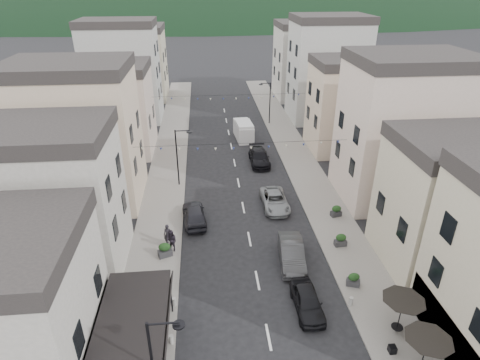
# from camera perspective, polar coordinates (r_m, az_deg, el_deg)

# --- Properties ---
(sidewalk_left) EXTENTS (4.00, 76.00, 0.12)m
(sidewalk_left) POSITION_cam_1_polar(r_m,az_deg,el_deg) (47.04, -10.04, 2.65)
(sidewalk_left) COLOR slate
(sidewalk_left) RESTS_ON ground
(sidewalk_right) EXTENTS (4.00, 76.00, 0.12)m
(sidewalk_right) POSITION_cam_1_polar(r_m,az_deg,el_deg) (48.07, 8.08, 3.36)
(sidewalk_right) COLOR slate
(sidewalk_right) RESTS_ON ground
(hill_backdrop) EXTENTS (640.00, 360.00, 70.00)m
(hill_backdrop) POSITION_cam_1_polar(r_m,az_deg,el_deg) (311.35, -5.17, 23.51)
(hill_backdrop) COLOR black
(hill_backdrop) RESTS_ON ground
(boutique_awning) EXTENTS (3.77, 7.50, 3.28)m
(boutique_awning) POSITION_cam_1_polar(r_m,az_deg,el_deg) (22.88, -14.49, -18.78)
(boutique_awning) COLOR black
(boutique_awning) RESTS_ON ground
(buildings_row_left) EXTENTS (10.20, 54.16, 14.00)m
(buildings_row_left) POSITION_cam_1_polar(r_m,az_deg,el_deg) (51.47, -18.11, 11.07)
(buildings_row_left) COLOR #A6A298
(buildings_row_left) RESTS_ON ground
(buildings_row_right) EXTENTS (10.20, 54.16, 14.50)m
(buildings_row_right) POSITION_cam_1_polar(r_m,az_deg,el_deg) (52.19, 15.08, 11.91)
(buildings_row_right) COLOR #B6AE90
(buildings_row_right) RESTS_ON ground
(cafe_terrace) EXTENTS (2.50, 8.10, 2.53)m
(cafe_terrace) POSITION_cam_1_polar(r_m,az_deg,el_deg) (24.27, 25.12, -20.26)
(cafe_terrace) COLOR black
(cafe_terrace) RESTS_ON ground
(streetlamp_left_near) EXTENTS (1.70, 0.56, 6.00)m
(streetlamp_left_near) POSITION_cam_1_polar(r_m,az_deg,el_deg) (20.26, -11.58, -23.71)
(streetlamp_left_near) COLOR black
(streetlamp_left_near) RESTS_ON ground
(streetlamp_left_far) EXTENTS (1.70, 0.56, 6.00)m
(streetlamp_left_far) POSITION_cam_1_polar(r_m,az_deg,el_deg) (39.97, -8.60, 3.96)
(streetlamp_left_far) COLOR black
(streetlamp_left_far) RESTS_ON ground
(streetlamp_right_far) EXTENTS (1.70, 0.56, 6.00)m
(streetlamp_right_far) POSITION_cam_1_polar(r_m,az_deg,el_deg) (57.63, 4.01, 11.44)
(streetlamp_right_far) COLOR black
(streetlamp_right_far) RESTS_ON ground
(bollards) EXTENTS (11.66, 10.26, 0.60)m
(bollards) POSITION_cam_1_polar(r_m,az_deg,el_deg) (25.07, 4.30, -21.59)
(bollards) COLOR gray
(bollards) RESTS_ON ground
(bunting_near) EXTENTS (19.00, 0.28, 0.62)m
(bunting_near) POSITION_cam_1_polar(r_m,az_deg,el_deg) (35.60, 0.34, 4.72)
(bunting_near) COLOR black
(bunting_near) RESTS_ON ground
(bunting_far) EXTENTS (19.00, 0.28, 0.62)m
(bunting_far) POSITION_cam_1_polar(r_m,az_deg,el_deg) (50.70, -1.48, 11.60)
(bunting_far) COLOR black
(bunting_far) RESTS_ON ground
(parked_car_a) EXTENTS (1.71, 4.13, 1.40)m
(parked_car_a) POSITION_cam_1_polar(r_m,az_deg,el_deg) (27.04, 9.56, -16.61)
(parked_car_a) COLOR black
(parked_car_a) RESTS_ON ground
(parked_car_b) EXTENTS (2.16, 5.00, 1.60)m
(parked_car_b) POSITION_cam_1_polar(r_m,az_deg,el_deg) (30.53, 7.37, -10.27)
(parked_car_b) COLOR #323234
(parked_car_b) RESTS_ON ground
(parked_car_c) EXTENTS (2.34, 4.98, 1.38)m
(parked_car_c) POSITION_cam_1_polar(r_m,az_deg,el_deg) (37.15, 4.97, -2.91)
(parked_car_c) COLOR gray
(parked_car_c) RESTS_ON ground
(parked_car_d) EXTENTS (2.12, 5.19, 1.50)m
(parked_car_d) POSITION_cam_1_polar(r_m,az_deg,el_deg) (45.69, 2.76, 3.25)
(parked_car_d) COLOR black
(parked_car_d) RESTS_ON ground
(parked_car_e) EXTENTS (2.34, 4.79, 1.57)m
(parked_car_e) POSITION_cam_1_polar(r_m,az_deg,el_deg) (35.01, -6.53, -4.85)
(parked_car_e) COLOR black
(parked_car_e) RESTS_ON ground
(delivery_van) EXTENTS (2.34, 5.09, 2.37)m
(delivery_van) POSITION_cam_1_polar(r_m,az_deg,el_deg) (52.71, 0.51, 7.10)
(delivery_van) COLOR silver
(delivery_van) RESTS_ON ground
(pedestrian_a) EXTENTS (0.71, 0.52, 1.81)m
(pedestrian_a) POSITION_cam_1_polar(r_m,az_deg,el_deg) (32.28, -10.23, -7.70)
(pedestrian_a) COLOR black
(pedestrian_a) RESTS_ON sidewalk_left
(pedestrian_b) EXTENTS (1.13, 1.08, 1.83)m
(pedestrian_b) POSITION_cam_1_polar(r_m,az_deg,el_deg) (31.57, -9.71, -8.52)
(pedestrian_b) COLOR black
(pedestrian_b) RESTS_ON sidewalk_left
(planter_la) EXTENTS (1.19, 0.74, 1.27)m
(planter_la) POSITION_cam_1_polar(r_m,az_deg,el_deg) (27.53, -14.03, -16.09)
(planter_la) COLOR #333335
(planter_la) RESTS_ON sidewalk_left
(planter_lb) EXTENTS (1.17, 0.91, 1.16)m
(planter_lb) POSITION_cam_1_polar(r_m,az_deg,el_deg) (31.31, -10.65, -9.74)
(planter_lb) COLOR #2D2D30
(planter_lb) RESTS_ON sidewalk_left
(planter_ra) EXTENTS (1.02, 0.76, 1.01)m
(planter_ra) POSITION_cam_1_polar(r_m,az_deg,el_deg) (29.37, 15.84, -13.47)
(planter_ra) COLOR #323134
(planter_ra) RESTS_ON sidewalk_right
(planter_rb) EXTENTS (0.97, 0.59, 1.05)m
(planter_rb) POSITION_cam_1_polar(r_m,az_deg,el_deg) (32.89, 14.13, -8.26)
(planter_rb) COLOR #302F32
(planter_rb) RESTS_ON sidewalk_right
(planter_rc) EXTENTS (1.03, 0.72, 1.05)m
(planter_rc) POSITION_cam_1_polar(r_m,az_deg,el_deg) (36.56, 13.53, -4.30)
(planter_rc) COLOR #2A2A2C
(planter_rc) RESTS_ON sidewalk_right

